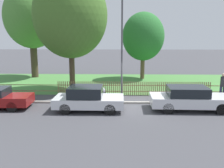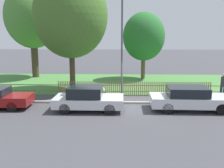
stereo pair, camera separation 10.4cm
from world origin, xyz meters
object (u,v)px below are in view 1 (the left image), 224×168
tree_nearest_kerb (32,17)px  tree_behind_motorcycle (70,16)px  parked_car_black_saloon (88,98)px  street_lamp (122,37)px  covered_motorcycle (92,91)px  pedestrian_near_fence (223,84)px  parked_car_navy_estate (190,98)px  tree_mid_park (143,37)px

tree_nearest_kerb → tree_behind_motorcycle: (4.94, -6.04, -0.32)m
parked_car_black_saloon → street_lamp: bearing=44.7°
covered_motorcycle → pedestrian_near_fence: size_ratio=1.15×
parked_car_navy_estate → covered_motorcycle: (-5.76, 1.88, -0.02)m
parked_car_black_saloon → tree_behind_motorcycle: bearing=110.0°
parked_car_navy_estate → tree_behind_motorcycle: (-7.62, 4.95, 4.93)m
tree_mid_park → street_lamp: 8.91m
parked_car_navy_estate → tree_mid_park: (-1.74, 10.29, 3.38)m
tree_behind_motorcycle → covered_motorcycle: bearing=-58.8°
pedestrian_near_fence → tree_mid_park: bearing=108.1°
tree_behind_motorcycle → parked_car_black_saloon: bearing=-70.5°
covered_motorcycle → street_lamp: (1.90, -0.25, 3.42)m
parked_car_black_saloon → tree_behind_motorcycle: tree_behind_motorcycle is taller
tree_behind_motorcycle → pedestrian_near_fence: bearing=-12.7°
street_lamp → covered_motorcycle: bearing=172.6°
pedestrian_near_fence → tree_behind_motorcycle: bearing=154.4°
parked_car_black_saloon → street_lamp: street_lamp is taller
parked_car_black_saloon → tree_nearest_kerb: size_ratio=0.43×
tree_nearest_kerb → pedestrian_near_fence: (15.44, -8.41, -4.95)m
tree_nearest_kerb → tree_mid_park: tree_nearest_kerb is taller
parked_car_black_saloon → tree_nearest_kerb: bearing=121.5°
parked_car_black_saloon → tree_mid_park: size_ratio=0.61×
parked_car_black_saloon → parked_car_navy_estate: (5.78, 0.24, -0.01)m
covered_motorcycle → pedestrian_near_fence: 8.68m
tree_nearest_kerb → tree_behind_motorcycle: tree_nearest_kerb is taller
covered_motorcycle → tree_behind_motorcycle: 6.11m
tree_nearest_kerb → tree_mid_park: size_ratio=1.42×
covered_motorcycle → tree_behind_motorcycle: tree_behind_motorcycle is taller
parked_car_black_saloon → street_lamp: 4.32m
parked_car_navy_estate → pedestrian_near_fence: size_ratio=2.65×
parked_car_black_saloon → parked_car_navy_estate: size_ratio=0.85×
tree_nearest_kerb → tree_behind_motorcycle: 7.81m
street_lamp → tree_behind_motorcycle: bearing=138.6°
tree_mid_park → pedestrian_near_fence: (4.62, -7.71, -3.08)m
parked_car_black_saloon → pedestrian_near_fence: bearing=18.5°
tree_behind_motorcycle → tree_nearest_kerb: bearing=129.3°
covered_motorcycle → parked_car_navy_estate: bearing=-16.6°
covered_motorcycle → tree_nearest_kerb: tree_nearest_kerb is taller
covered_motorcycle → tree_mid_park: bearing=65.9°
parked_car_black_saloon → pedestrian_near_fence: (8.67, 2.82, 0.29)m
tree_behind_motorcycle → pedestrian_near_fence: 11.72m
pedestrian_near_fence → covered_motorcycle: bearing=171.8°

